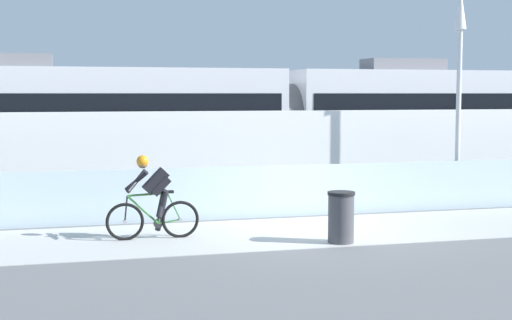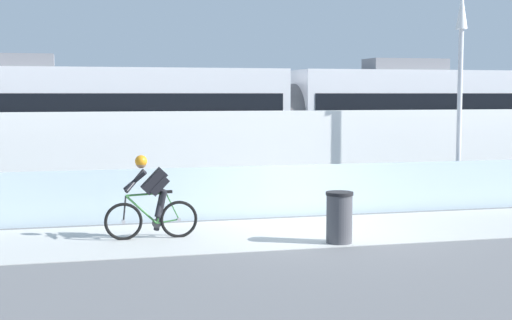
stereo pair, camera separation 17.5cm
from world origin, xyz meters
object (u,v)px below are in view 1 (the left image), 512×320
Objects in this scene: cyclist_on_bike at (153,199)px; tram at (284,123)px; trash_bin at (341,217)px; lamp_post_antenna at (459,71)px.

tram is at bearing 55.64° from cyclist_on_bike.
cyclist_on_bike reaches higher than trash_bin.
cyclist_on_bike is at bearing -124.36° from tram.
lamp_post_antenna is at bearing -57.70° from tram.
trash_bin is at bearing -99.60° from tram.
tram is 23.50× the size of trash_bin.
cyclist_on_bike is 8.34m from lamp_post_antenna.
tram reaches higher than trash_bin.
cyclist_on_bike is at bearing 159.33° from trash_bin.
tram is 12.75× the size of cyclist_on_bike.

